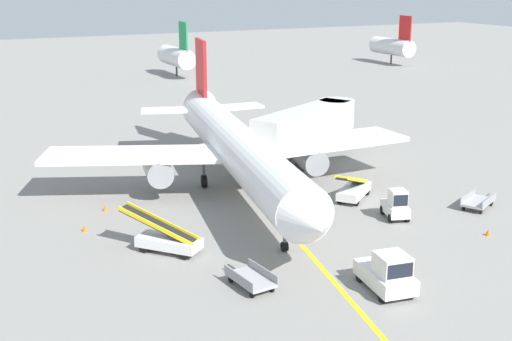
{
  "coord_description": "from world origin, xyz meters",
  "views": [
    {
      "loc": [
        -18.14,
        -32.05,
        15.66
      ],
      "look_at": [
        1.97,
        8.57,
        2.5
      ],
      "focal_mm": 47.39,
      "sensor_mm": 36.0,
      "label": 1
    }
  ],
  "objects_px": {
    "airliner": "(236,147)",
    "ground_crew_marshaller": "(296,196)",
    "baggage_tug_near_wing": "(396,206)",
    "safety_cone_wingtip_right": "(105,208)",
    "belt_loader_aft_hold": "(167,239)",
    "pushback_tug": "(387,273)",
    "jet_bridge": "(312,122)",
    "safety_cone_nose_right": "(85,228)",
    "baggage_cart_empty_trailing": "(478,202)",
    "safety_cone_nose_left": "(488,232)",
    "safety_cone_wingtip_left": "(400,252)",
    "baggage_cart_loaded": "(251,279)",
    "belt_loader_forward_hold": "(353,189)"
  },
  "relations": [
    {
      "from": "ground_crew_marshaller",
      "to": "safety_cone_nose_right",
      "type": "bearing_deg",
      "value": 171.25
    },
    {
      "from": "ground_crew_marshaller",
      "to": "safety_cone_wingtip_left",
      "type": "distance_m",
      "value": 9.91
    },
    {
      "from": "pushback_tug",
      "to": "belt_loader_forward_hold",
      "type": "distance_m",
      "value": 14.77
    },
    {
      "from": "jet_bridge",
      "to": "safety_cone_wingtip_right",
      "type": "relative_size",
      "value": 28.44
    },
    {
      "from": "baggage_cart_loaded",
      "to": "belt_loader_forward_hold",
      "type": "bearing_deg",
      "value": 36.56
    },
    {
      "from": "belt_loader_aft_hold",
      "to": "baggage_cart_loaded",
      "type": "distance_m",
      "value": 6.83
    },
    {
      "from": "airliner",
      "to": "belt_loader_aft_hold",
      "type": "relative_size",
      "value": 7.67
    },
    {
      "from": "baggage_tug_near_wing",
      "to": "ground_crew_marshaller",
      "type": "height_order",
      "value": "baggage_tug_near_wing"
    },
    {
      "from": "jet_bridge",
      "to": "belt_loader_aft_hold",
      "type": "relative_size",
      "value": 2.73
    },
    {
      "from": "baggage_tug_near_wing",
      "to": "safety_cone_nose_left",
      "type": "bearing_deg",
      "value": -56.44
    },
    {
      "from": "jet_bridge",
      "to": "baggage_tug_near_wing",
      "type": "height_order",
      "value": "jet_bridge"
    },
    {
      "from": "baggage_cart_empty_trailing",
      "to": "airliner",
      "type": "bearing_deg",
      "value": 140.42
    },
    {
      "from": "baggage_tug_near_wing",
      "to": "safety_cone_wingtip_left",
      "type": "bearing_deg",
      "value": -124.95
    },
    {
      "from": "safety_cone_nose_left",
      "to": "jet_bridge",
      "type": "bearing_deg",
      "value": 93.04
    },
    {
      "from": "safety_cone_nose_right",
      "to": "safety_cone_wingtip_left",
      "type": "xyz_separation_m",
      "value": [
        15.56,
        -11.97,
        0.0
      ]
    },
    {
      "from": "baggage_tug_near_wing",
      "to": "safety_cone_wingtip_right",
      "type": "distance_m",
      "value": 19.79
    },
    {
      "from": "safety_cone_wingtip_left",
      "to": "baggage_cart_loaded",
      "type": "bearing_deg",
      "value": 179.09
    },
    {
      "from": "belt_loader_forward_hold",
      "to": "safety_cone_wingtip_left",
      "type": "height_order",
      "value": "belt_loader_forward_hold"
    },
    {
      "from": "baggage_cart_loaded",
      "to": "safety_cone_wingtip_right",
      "type": "bearing_deg",
      "value": 104.23
    },
    {
      "from": "belt_loader_forward_hold",
      "to": "baggage_cart_empty_trailing",
      "type": "bearing_deg",
      "value": -38.82
    },
    {
      "from": "baggage_tug_near_wing",
      "to": "safety_cone_wingtip_right",
      "type": "bearing_deg",
      "value": 149.08
    },
    {
      "from": "baggage_cart_loaded",
      "to": "safety_cone_nose_right",
      "type": "distance_m",
      "value": 13.25
    },
    {
      "from": "belt_loader_forward_hold",
      "to": "safety_cone_nose_right",
      "type": "height_order",
      "value": "belt_loader_forward_hold"
    },
    {
      "from": "airliner",
      "to": "ground_crew_marshaller",
      "type": "distance_m",
      "value": 6.47
    },
    {
      "from": "jet_bridge",
      "to": "safety_cone_wingtip_right",
      "type": "height_order",
      "value": "jet_bridge"
    },
    {
      "from": "airliner",
      "to": "belt_loader_aft_hold",
      "type": "distance_m",
      "value": 12.59
    },
    {
      "from": "baggage_cart_empty_trailing",
      "to": "belt_loader_forward_hold",
      "type": "bearing_deg",
      "value": 141.18
    },
    {
      "from": "belt_loader_forward_hold",
      "to": "safety_cone_nose_left",
      "type": "distance_m",
      "value": 10.29
    },
    {
      "from": "pushback_tug",
      "to": "safety_cone_nose_right",
      "type": "relative_size",
      "value": 8.73
    },
    {
      "from": "jet_bridge",
      "to": "safety_cone_nose_right",
      "type": "height_order",
      "value": "jet_bridge"
    },
    {
      "from": "safety_cone_nose_right",
      "to": "belt_loader_aft_hold",
      "type": "bearing_deg",
      "value": -56.07
    },
    {
      "from": "belt_loader_aft_hold",
      "to": "pushback_tug",
      "type": "bearing_deg",
      "value": -49.7
    },
    {
      "from": "baggage_tug_near_wing",
      "to": "belt_loader_aft_hold",
      "type": "height_order",
      "value": "belt_loader_aft_hold"
    },
    {
      "from": "jet_bridge",
      "to": "safety_cone_nose_left",
      "type": "relative_size",
      "value": 28.44
    },
    {
      "from": "pushback_tug",
      "to": "baggage_tug_near_wing",
      "type": "relative_size",
      "value": 1.43
    },
    {
      "from": "jet_bridge",
      "to": "safety_cone_wingtip_right",
      "type": "distance_m",
      "value": 20.07
    },
    {
      "from": "pushback_tug",
      "to": "baggage_cart_empty_trailing",
      "type": "height_order",
      "value": "pushback_tug"
    },
    {
      "from": "safety_cone_nose_left",
      "to": "ground_crew_marshaller",
      "type": "bearing_deg",
      "value": 130.46
    },
    {
      "from": "safety_cone_nose_right",
      "to": "safety_cone_wingtip_right",
      "type": "relative_size",
      "value": 1.0
    },
    {
      "from": "pushback_tug",
      "to": "airliner",
      "type": "bearing_deg",
      "value": 89.56
    },
    {
      "from": "belt_loader_forward_hold",
      "to": "safety_cone_nose_left",
      "type": "height_order",
      "value": "belt_loader_forward_hold"
    },
    {
      "from": "baggage_cart_empty_trailing",
      "to": "ground_crew_marshaller",
      "type": "relative_size",
      "value": 2.19
    },
    {
      "from": "baggage_cart_empty_trailing",
      "to": "safety_cone_nose_right",
      "type": "xyz_separation_m",
      "value": [
        -25.64,
        7.67,
        -0.25
      ]
    },
    {
      "from": "airliner",
      "to": "belt_loader_forward_hold",
      "type": "height_order",
      "value": "airliner"
    },
    {
      "from": "airliner",
      "to": "baggage_cart_empty_trailing",
      "type": "distance_m",
      "value": 17.68
    },
    {
      "from": "jet_bridge",
      "to": "safety_cone_wingtip_left",
      "type": "xyz_separation_m",
      "value": [
        -5.83,
        -19.9,
        -3.32
      ]
    },
    {
      "from": "pushback_tug",
      "to": "safety_cone_wingtip_left",
      "type": "distance_m",
      "value": 4.92
    },
    {
      "from": "safety_cone_nose_right",
      "to": "safety_cone_wingtip_left",
      "type": "distance_m",
      "value": 19.63
    },
    {
      "from": "baggage_tug_near_wing",
      "to": "belt_loader_aft_hold",
      "type": "bearing_deg",
      "value": 174.62
    },
    {
      "from": "belt_loader_aft_hold",
      "to": "safety_cone_wingtip_left",
      "type": "xyz_separation_m",
      "value": [
        11.92,
        -6.55,
        -0.56
      ]
    }
  ]
}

